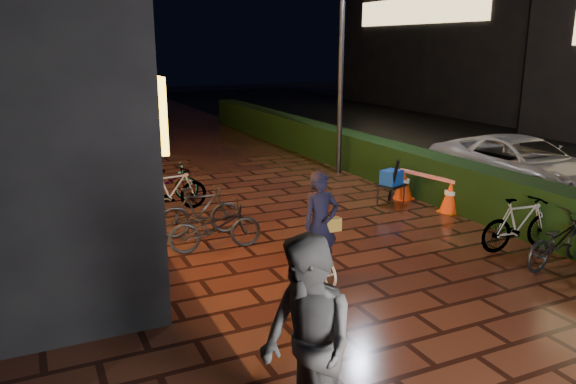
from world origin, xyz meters
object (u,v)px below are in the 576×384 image
bystander_person (307,346)px  van (521,165)px  cyclist (319,240)px  cart_assembly (392,179)px  traffic_barrier (426,190)px

bystander_person → van: (8.53, 5.61, -0.31)m
bystander_person → cyclist: bearing=148.1°
van → cart_assembly: 3.41m
traffic_barrier → bystander_person: bearing=-135.8°
van → bystander_person: bearing=-148.7°
van → cyclist: 7.21m
bystander_person → cyclist: bystander_person is taller
cyclist → cart_assembly: (3.37, 2.93, -0.06)m
bystander_person → traffic_barrier: bearing=132.2°
traffic_barrier → cart_assembly: 0.77m
bystander_person → traffic_barrier: size_ratio=1.12×
cyclist → cart_assembly: size_ratio=1.54×
bystander_person → cart_assembly: bearing=137.5°
bystander_person → cyclist: (1.78, 3.09, -0.35)m
bystander_person → cart_assembly: bystander_person is taller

